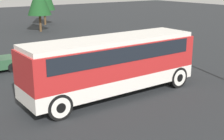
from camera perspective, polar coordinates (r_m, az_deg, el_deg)
name	(u,v)px	position (r m, az deg, el deg)	size (l,w,h in m)	color
ground_plane	(112,95)	(16.66, 0.00, -4.62)	(120.00, 120.00, 0.00)	#26282B
tour_bus	(114,61)	(16.15, 0.28, 1.71)	(9.52, 2.60, 3.10)	silver
parked_car_near	(107,56)	(22.21, -0.99, 2.64)	(4.53, 1.87, 1.46)	#7A6B5B
parked_car_far	(48,52)	(23.80, -11.66, 3.17)	(4.04, 1.95, 1.42)	silver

